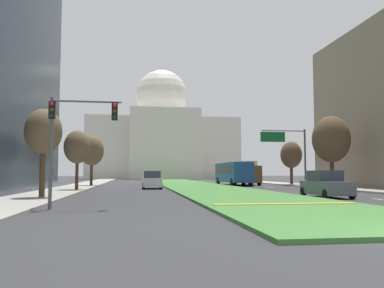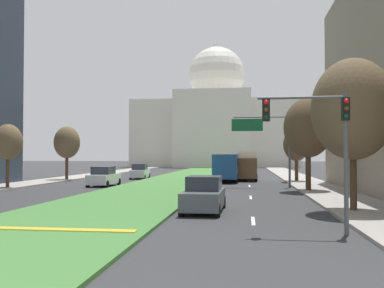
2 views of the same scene
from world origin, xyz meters
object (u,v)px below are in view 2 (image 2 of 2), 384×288
(overhead_guide_sign, at_px, (268,136))
(sedan_midblock, at_px, (104,177))
(sedan_lead_stopped, at_px, (204,195))
(sedan_distant, at_px, (140,172))
(city_bus, at_px, (227,165))
(street_tree_right_far, at_px, (296,145))
(traffic_light_near_right, at_px, (322,131))
(box_truck_delivery, at_px, (246,166))
(street_tree_right_mid, at_px, (308,128))
(street_tree_left_far, at_px, (67,143))
(street_tree_left_mid, at_px, (8,142))
(street_tree_right_near, at_px, (353,109))
(capitol_building, at_px, (216,124))

(overhead_guide_sign, height_order, sedan_midblock, overhead_guide_sign)
(sedan_lead_stopped, distance_m, sedan_distant, 30.05)
(overhead_guide_sign, distance_m, sedan_distant, 19.04)
(city_bus, bearing_deg, street_tree_right_far, -11.52)
(overhead_guide_sign, xyz_separation_m, sedan_midblock, (-15.08, -0.37, -3.78))
(traffic_light_near_right, height_order, box_truck_delivery, traffic_light_near_right)
(street_tree_right_mid, distance_m, street_tree_left_far, 27.34)
(street_tree_right_far, bearing_deg, traffic_light_near_right, -94.85)
(traffic_light_near_right, relative_size, box_truck_delivery, 0.81)
(overhead_guide_sign, height_order, city_bus, overhead_guide_sign)
(traffic_light_near_right, distance_m, street_tree_right_mid, 18.28)
(sedan_distant, distance_m, box_truck_delivery, 12.84)
(street_tree_right_far, bearing_deg, overhead_guide_sign, -113.87)
(street_tree_right_mid, bearing_deg, sedan_lead_stopped, -119.13)
(sedan_lead_stopped, distance_m, city_bus, 25.79)
(street_tree_left_far, xyz_separation_m, street_tree_right_far, (25.41, 0.54, -0.33))
(street_tree_left_far, relative_size, sedan_midblock, 1.40)
(street_tree_left_mid, relative_size, street_tree_right_far, 0.96)
(street_tree_right_near, bearing_deg, box_truck_delivery, 101.41)
(street_tree_left_mid, bearing_deg, street_tree_right_far, 25.78)
(street_tree_left_mid, bearing_deg, street_tree_left_far, 89.77)
(street_tree_right_far, distance_m, sedan_midblock, 20.36)
(traffic_light_near_right, relative_size, street_tree_right_near, 0.67)
(sedan_distant, bearing_deg, box_truck_delivery, -5.24)
(overhead_guide_sign, bearing_deg, traffic_light_near_right, -87.79)
(overhead_guide_sign, relative_size, street_tree_right_near, 0.83)
(capitol_building, height_order, street_tree_left_mid, capitol_building)
(overhead_guide_sign, height_order, street_tree_left_far, overhead_guide_sign)
(sedan_lead_stopped, xyz_separation_m, sedan_distant, (-10.60, 28.11, -0.01))
(city_bus, bearing_deg, sedan_distant, 167.55)
(street_tree_right_mid, relative_size, street_tree_right_far, 1.30)
(street_tree_left_mid, distance_m, city_bus, 22.79)
(street_tree_left_far, distance_m, sedan_midblock, 10.77)
(overhead_guide_sign, height_order, sedan_distant, overhead_guide_sign)
(capitol_building, relative_size, street_tree_right_far, 6.88)
(street_tree_left_far, xyz_separation_m, sedan_lead_stopped, (17.94, -23.72, -3.44))
(street_tree_left_far, bearing_deg, sedan_distant, 30.93)
(overhead_guide_sign, distance_m, street_tree_left_far, 23.15)
(overhead_guide_sign, distance_m, street_tree_right_far, 8.39)
(street_tree_left_mid, height_order, box_truck_delivery, street_tree_left_mid)
(overhead_guide_sign, xyz_separation_m, box_truck_delivery, (-1.93, 10.34, -2.95))
(street_tree_left_far, relative_size, box_truck_delivery, 0.96)
(overhead_guide_sign, xyz_separation_m, street_tree_left_far, (-22.03, 7.11, -0.34))
(street_tree_left_mid, height_order, city_bus, street_tree_left_mid)
(overhead_guide_sign, height_order, street_tree_right_near, street_tree_right_near)
(traffic_light_near_right, relative_size, overhead_guide_sign, 0.80)
(capitol_building, relative_size, traffic_light_near_right, 7.60)
(box_truck_delivery, bearing_deg, capitol_building, 97.29)
(sedan_midblock, height_order, city_bus, city_bus)
(street_tree_right_mid, relative_size, city_bus, 0.68)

